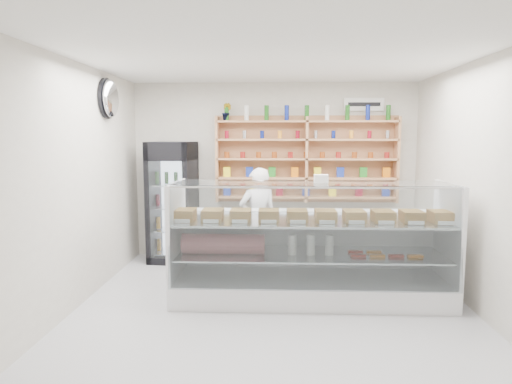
{
  "coord_description": "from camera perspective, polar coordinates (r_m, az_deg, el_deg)",
  "views": [
    {
      "loc": [
        0.01,
        -4.85,
        1.96
      ],
      "look_at": [
        -0.23,
        0.9,
        1.25
      ],
      "focal_mm": 32.0,
      "sensor_mm": 36.0,
      "label": 1
    }
  ],
  "objects": [
    {
      "name": "wall_shelving",
      "position": [
        7.21,
        6.3,
        4.09
      ],
      "size": [
        2.84,
        0.28,
        1.33
      ],
      "color": "tan",
      "rests_on": "back_wall"
    },
    {
      "name": "display_counter",
      "position": [
        5.59,
        6.75,
        -9.41
      ],
      "size": [
        3.26,
        0.97,
        1.42
      ],
      "color": "white",
      "rests_on": "floor"
    },
    {
      "name": "shop_worker",
      "position": [
        6.54,
        0.26,
        -3.55
      ],
      "size": [
        0.64,
        0.51,
        1.51
      ],
      "primitive_type": "imported",
      "rotation": [
        0.0,
        0.0,
        3.45
      ],
      "color": "white",
      "rests_on": "floor"
    },
    {
      "name": "security_mirror",
      "position": [
        6.45,
        -17.73,
        11.08
      ],
      "size": [
        0.15,
        0.5,
        0.5
      ],
      "primitive_type": "ellipsoid",
      "color": "silver",
      "rests_on": "left_wall"
    },
    {
      "name": "wall_sign",
      "position": [
        7.46,
        13.35,
        10.61
      ],
      "size": [
        0.62,
        0.03,
        0.2
      ],
      "primitive_type": "cube",
      "color": "white",
      "rests_on": "back_wall"
    },
    {
      "name": "potted_plant",
      "position": [
        7.23,
        -3.7,
        9.96
      ],
      "size": [
        0.18,
        0.16,
        0.27
      ],
      "primitive_type": "imported",
      "rotation": [
        0.0,
        0.0,
        -0.33
      ],
      "color": "#1E6626",
      "rests_on": "wall_shelving"
    },
    {
      "name": "room",
      "position": [
        4.88,
        2.25,
        0.46
      ],
      "size": [
        5.0,
        5.0,
        5.0
      ],
      "color": "#B6B6BB",
      "rests_on": "ground"
    },
    {
      "name": "drinks_cooler",
      "position": [
        7.23,
        -10.37,
        -1.2
      ],
      "size": [
        0.73,
        0.72,
        1.87
      ],
      "rotation": [
        0.0,
        0.0,
        -0.1
      ],
      "color": "black",
      "rests_on": "floor"
    }
  ]
}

